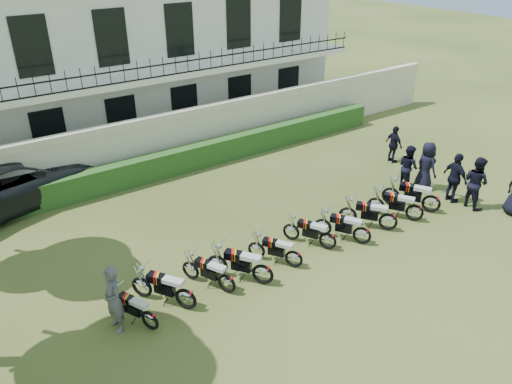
# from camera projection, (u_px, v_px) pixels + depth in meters

# --- Properties ---
(ground) EXTENTS (100.00, 100.00, 0.00)m
(ground) POSITION_uv_depth(u_px,v_px,m) (295.00, 250.00, 15.54)
(ground) COLOR #3A451B
(ground) RESTS_ON ground
(perimeter_wall) EXTENTS (30.00, 0.35, 2.30)m
(perimeter_wall) POSITION_uv_depth(u_px,v_px,m) (176.00, 138.00, 20.82)
(perimeter_wall) COLOR beige
(perimeter_wall) RESTS_ON ground
(hedge) EXTENTS (18.00, 0.60, 1.00)m
(hedge) POSITION_uv_depth(u_px,v_px,m) (207.00, 153.00, 21.06)
(hedge) COLOR #1D4819
(hedge) RESTS_ON ground
(building) EXTENTS (20.40, 9.60, 7.40)m
(building) POSITION_uv_depth(u_px,v_px,m) (116.00, 51.00, 23.98)
(building) COLOR silver
(building) RESTS_ON ground
(motorcycle_0) EXTENTS (0.83, 1.57, 0.92)m
(motorcycle_0) POSITION_uv_depth(u_px,v_px,m) (149.00, 316.00, 12.24)
(motorcycle_0) COLOR black
(motorcycle_0) RESTS_ON ground
(motorcycle_1) EXTENTS (1.17, 1.68, 1.07)m
(motorcycle_1) POSITION_uv_depth(u_px,v_px,m) (186.00, 294.00, 12.89)
(motorcycle_1) COLOR black
(motorcycle_1) RESTS_ON ground
(motorcycle_2) EXTENTS (0.88, 1.64, 0.97)m
(motorcycle_2) POSITION_uv_depth(u_px,v_px,m) (227.00, 279.00, 13.51)
(motorcycle_2) COLOR black
(motorcycle_2) RESTS_ON ground
(motorcycle_3) EXTENTS (1.26, 1.68, 1.09)m
(motorcycle_3) POSITION_uv_depth(u_px,v_px,m) (263.00, 270.00, 13.81)
(motorcycle_3) COLOR black
(motorcycle_3) RESTS_ON ground
(motorcycle_4) EXTENTS (1.01, 1.51, 0.95)m
(motorcycle_4) POSITION_uv_depth(u_px,v_px,m) (294.00, 255.00, 14.55)
(motorcycle_4) COLOR black
(motorcycle_4) RESTS_ON ground
(motorcycle_5) EXTENTS (0.96, 1.60, 0.98)m
(motorcycle_5) POSITION_uv_depth(u_px,v_px,m) (328.00, 237.00, 15.38)
(motorcycle_5) COLOR black
(motorcycle_5) RESTS_ON ground
(motorcycle_6) EXTENTS (1.06, 1.64, 1.02)m
(motorcycle_6) POSITION_uv_depth(u_px,v_px,m) (362.00, 231.00, 15.63)
(motorcycle_6) COLOR black
(motorcycle_6) RESTS_ON ground
(motorcycle_7) EXTENTS (1.24, 1.62, 1.06)m
(motorcycle_7) POSITION_uv_depth(u_px,v_px,m) (389.00, 218.00, 16.34)
(motorcycle_7) COLOR black
(motorcycle_7) RESTS_ON ground
(motorcycle_8) EXTENTS (1.11, 1.67, 1.05)m
(motorcycle_8) POSITION_uv_depth(u_px,v_px,m) (415.00, 209.00, 16.89)
(motorcycle_8) COLOR black
(motorcycle_8) RESTS_ON ground
(motorcycle_9) EXTENTS (1.12, 1.83, 1.12)m
(motorcycle_9) POSITION_uv_depth(u_px,v_px,m) (432.00, 200.00, 17.40)
(motorcycle_9) COLOR black
(motorcycle_9) RESTS_ON ground
(suv) EXTENTS (6.86, 4.63, 1.75)m
(suv) POSITION_uv_depth(u_px,v_px,m) (12.00, 182.00, 17.79)
(suv) COLOR black
(suv) RESTS_ON ground
(inspector) EXTENTS (0.48, 0.69, 1.82)m
(inspector) POSITION_uv_depth(u_px,v_px,m) (113.00, 299.00, 12.07)
(inspector) COLOR #545458
(inspector) RESTS_ON ground
(officer_1) EXTENTS (0.84, 1.02, 1.92)m
(officer_1) POSITION_uv_depth(u_px,v_px,m) (476.00, 182.00, 17.61)
(officer_1) COLOR black
(officer_1) RESTS_ON ground
(officer_2) EXTENTS (0.67, 1.17, 1.89)m
(officer_2) POSITION_uv_depth(u_px,v_px,m) (455.00, 178.00, 17.94)
(officer_2) COLOR black
(officer_2) RESTS_ON ground
(officer_3) EXTENTS (0.77, 1.02, 1.89)m
(officer_3) POSITION_uv_depth(u_px,v_px,m) (426.00, 166.00, 18.87)
(officer_3) COLOR black
(officer_3) RESTS_ON ground
(officer_4) EXTENTS (0.83, 0.97, 1.73)m
(officer_4) POSITION_uv_depth(u_px,v_px,m) (408.00, 167.00, 18.99)
(officer_4) COLOR black
(officer_4) RESTS_ON ground
(officer_5) EXTENTS (0.52, 0.99, 1.61)m
(officer_5) POSITION_uv_depth(u_px,v_px,m) (394.00, 144.00, 21.15)
(officer_5) COLOR black
(officer_5) RESTS_ON ground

